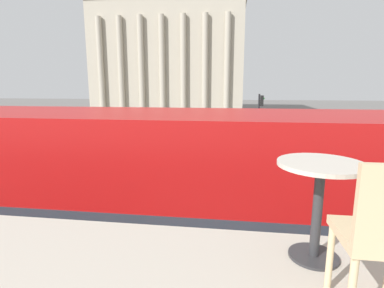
# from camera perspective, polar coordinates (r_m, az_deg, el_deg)

# --- Properties ---
(double_decker_bus) EXTENTS (10.80, 2.77, 4.23)m
(double_decker_bus) POSITION_cam_1_polar(r_m,az_deg,el_deg) (6.26, -10.45, -11.45)
(double_decker_bus) COLOR black
(double_decker_bus) RESTS_ON ground_plane
(cafe_dining_table) EXTENTS (0.60, 0.60, 0.73)m
(cafe_dining_table) POSITION_cam_1_polar(r_m,az_deg,el_deg) (2.33, 23.05, -7.86)
(cafe_dining_table) COLOR #2D2D30
(cafe_dining_table) RESTS_ON cafe_floor_slab
(plaza_building_left) EXTENTS (25.13, 15.44, 18.21)m
(plaza_building_left) POSITION_cam_1_polar(r_m,az_deg,el_deg) (54.52, -3.87, 15.65)
(plaza_building_left) COLOR #B2A893
(plaza_building_left) RESTS_ON ground_plane
(traffic_light_near) EXTENTS (0.42, 0.24, 3.41)m
(traffic_light_near) POSITION_cam_1_polar(r_m,az_deg,el_deg) (13.26, -0.69, 0.27)
(traffic_light_near) COLOR black
(traffic_light_near) RESTS_ON ground_plane
(traffic_light_mid) EXTENTS (0.42, 0.24, 4.18)m
(traffic_light_mid) POSITION_cam_1_polar(r_m,az_deg,el_deg) (20.81, 12.74, 5.25)
(traffic_light_mid) COLOR black
(traffic_light_mid) RESTS_ON ground_plane
(pedestrian_yellow) EXTENTS (0.32, 0.32, 1.67)m
(pedestrian_yellow) POSITION_cam_1_polar(r_m,az_deg,el_deg) (22.82, -16.47, 1.12)
(pedestrian_yellow) COLOR #282B33
(pedestrian_yellow) RESTS_ON ground_plane
(pedestrian_white) EXTENTS (0.32, 0.32, 1.76)m
(pedestrian_white) POSITION_cam_1_polar(r_m,az_deg,el_deg) (25.45, 12.13, 2.45)
(pedestrian_white) COLOR #282B33
(pedestrian_white) RESTS_ON ground_plane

